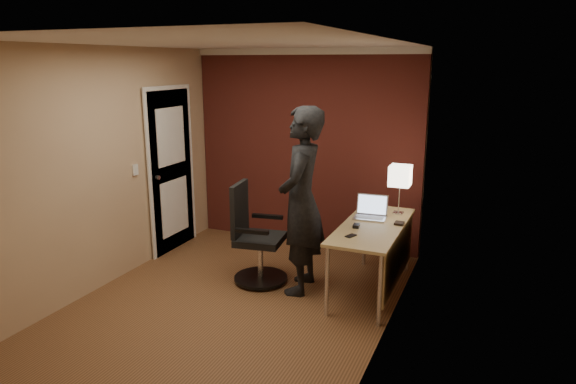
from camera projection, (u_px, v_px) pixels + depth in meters
The scene contains 9 objects.
room at pixel (273, 143), 6.26m from camera, with size 4.00×4.00×4.00m.
desk at pixel (379, 238), 5.21m from camera, with size 0.60×1.50×0.73m.
desk_lamp at pixel (400, 176), 5.48m from camera, with size 0.22×0.22×0.54m.
laptop at pixel (371, 211), 5.45m from camera, with size 0.35×0.28×0.23m.
mouse at pixel (356, 226), 5.12m from camera, with size 0.06×0.10×0.03m, color black.
phone at pixel (351, 236), 4.86m from camera, with size 0.06×0.12×0.01m, color black.
wallet at pixel (399, 223), 5.22m from camera, with size 0.09×0.11×0.02m, color black.
office_chair at pixel (254, 240), 5.52m from camera, with size 0.58×0.64×1.07m.
person at pixel (301, 201), 5.21m from camera, with size 0.70×0.46×1.92m, color black.
Camera 1 is at (2.32, -4.11, 2.34)m, focal length 32.00 mm.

